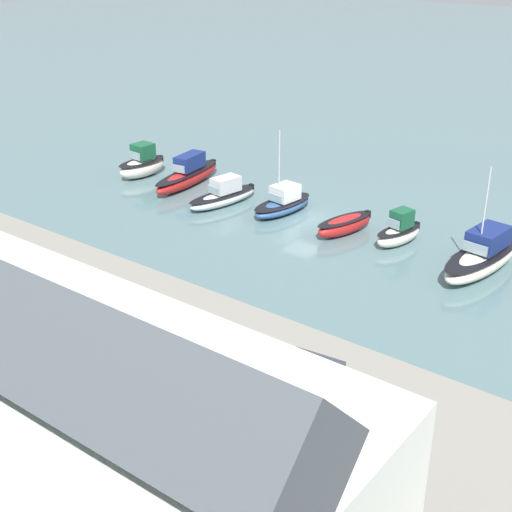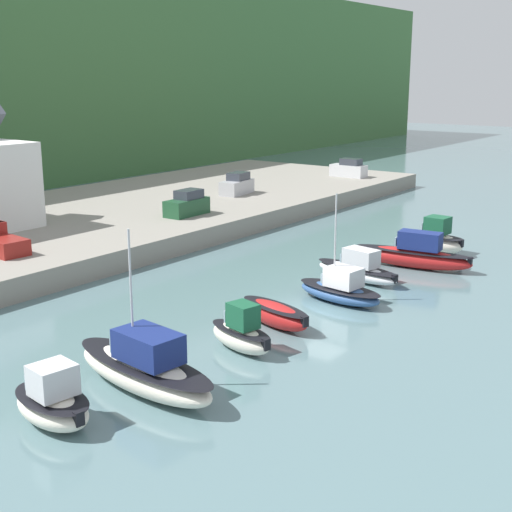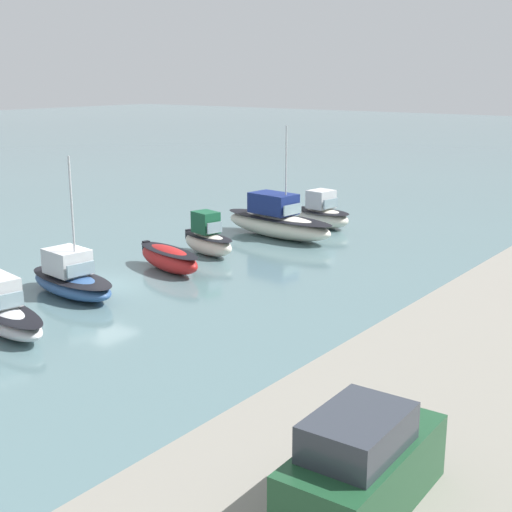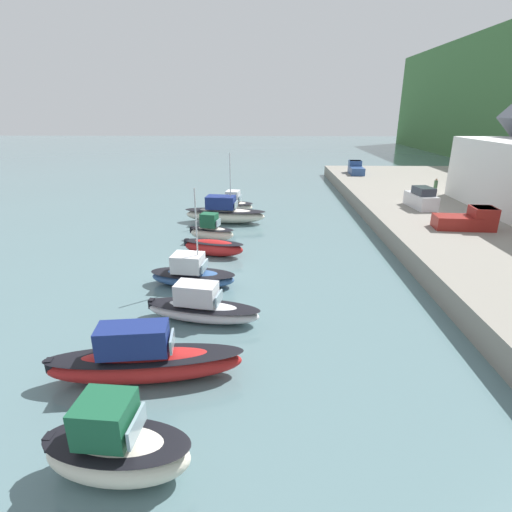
# 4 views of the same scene
# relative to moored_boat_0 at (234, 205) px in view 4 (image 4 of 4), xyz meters

# --- Properties ---
(ground_plane) EXTENTS (320.00, 320.00, 0.00)m
(ground_plane) POSITION_rel_moored_boat_0_xyz_m (18.20, -1.21, -0.91)
(ground_plane) COLOR slate
(moored_boat_0) EXTENTS (2.76, 4.42, 2.51)m
(moored_boat_0) POSITION_rel_moored_boat_0_xyz_m (0.00, 0.00, 0.00)
(moored_boat_0) COLOR white
(moored_boat_0) RESTS_ON ground_plane
(moored_boat_1) EXTENTS (3.43, 8.67, 7.05)m
(moored_boat_1) POSITION_rel_moored_boat_0_xyz_m (4.28, -0.71, 0.11)
(moored_boat_1) COLOR white
(moored_boat_1) RESTS_ON ground_plane
(moored_boat_2) EXTENTS (2.43, 4.34, 2.48)m
(moored_boat_2) POSITION_rel_moored_boat_0_xyz_m (10.40, -1.26, -0.01)
(moored_boat_2) COLOR white
(moored_boat_2) RESTS_ON ground_plane
(moored_boat_3) EXTENTS (2.77, 5.28, 1.30)m
(moored_boat_3) POSITION_rel_moored_boat_0_xyz_m (14.30, -0.58, -0.22)
(moored_boat_3) COLOR red
(moored_boat_3) RESTS_ON ground_plane
(moored_boat_4) EXTENTS (2.87, 5.96, 6.54)m
(moored_boat_4) POSITION_rel_moored_boat_0_xyz_m (20.14, -1.27, -0.13)
(moored_boat_4) COLOR #33568E
(moored_boat_4) RESTS_ON ground_plane
(moored_boat_5) EXTENTS (2.91, 6.73, 2.20)m
(moored_boat_5) POSITION_rel_moored_boat_0_xyz_m (24.85, 0.10, -0.13)
(moored_boat_5) COLOR silver
(moored_boat_5) RESTS_ON ground_plane
(moored_boat_6) EXTENTS (2.82, 8.62, 2.64)m
(moored_boat_6) POSITION_rel_moored_boat_0_xyz_m (30.11, -1.56, 0.05)
(moored_boat_6) COLOR red
(moored_boat_6) RESTS_ON ground_plane
(moored_boat_7) EXTENTS (2.43, 4.88, 2.88)m
(moored_boat_7) POSITION_rel_moored_boat_0_xyz_m (34.94, -1.01, 0.16)
(moored_boat_7) COLOR white
(moored_boat_7) RESTS_ON ground_plane
(parked_car_0) EXTENTS (4.38, 2.27, 2.16)m
(parked_car_0) POSITION_rel_moored_boat_0_xyz_m (3.82, 19.45, 1.61)
(parked_car_0) COLOR silver
(parked_car_0) RESTS_ON quay_promenade
(pickup_truck_0) EXTENTS (2.36, 4.88, 1.90)m
(pickup_truck_0) POSITION_rel_moored_boat_0_xyz_m (11.62, 20.67, 1.51)
(pickup_truck_0) COLOR maroon
(pickup_truck_0) RESTS_ON quay_promenade
(pickup_truck_1) EXTENTS (4.81, 2.17, 1.90)m
(pickup_truck_1) POSITION_rel_moored_boat_0_xyz_m (-19.58, 17.64, 1.51)
(pickup_truck_1) COLOR #2D4C84
(pickup_truck_1) RESTS_ON quay_promenade
(person_on_quay) EXTENTS (0.40, 0.40, 2.14)m
(person_on_quay) POSITION_rel_moored_boat_0_xyz_m (-1.47, 22.91, 1.79)
(person_on_quay) COLOR #232838
(person_on_quay) RESTS_ON quay_promenade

